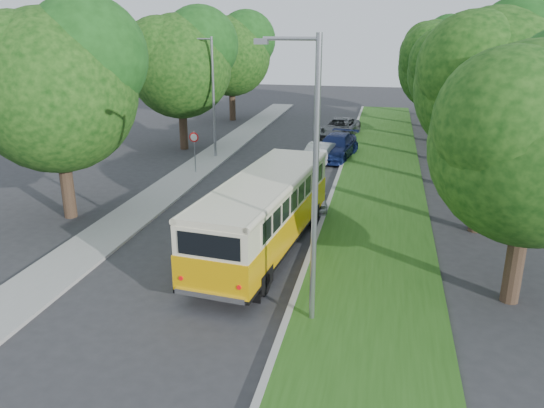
% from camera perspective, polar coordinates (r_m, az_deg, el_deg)
% --- Properties ---
extents(ground, '(120.00, 120.00, 0.00)m').
position_cam_1_polar(ground, '(18.88, -7.76, -7.11)').
color(ground, '#2C2C2F').
rests_on(ground, ground).
extents(curb, '(0.20, 70.00, 0.15)m').
position_cam_1_polar(curb, '(22.56, 5.20, -2.38)').
color(curb, gray).
rests_on(curb, ground).
extents(grass_verge, '(4.50, 70.00, 0.13)m').
position_cam_1_polar(grass_verge, '(22.44, 11.17, -2.82)').
color(grass_verge, '#244F15').
rests_on(grass_verge, ground).
extents(sidewalk, '(2.20, 70.00, 0.12)m').
position_cam_1_polar(sidewalk, '(24.91, -14.34, -0.88)').
color(sidewalk, gray).
rests_on(sidewalk, ground).
extents(treeline, '(24.27, 41.91, 9.46)m').
position_cam_1_polar(treeline, '(34.11, 7.56, 14.81)').
color(treeline, '#332319').
rests_on(treeline, ground).
extents(lamppost_near, '(1.71, 0.16, 8.00)m').
position_cam_1_polar(lamppost_near, '(14.07, 4.32, 2.98)').
color(lamppost_near, gray).
rests_on(lamppost_near, ground).
extents(lamppost_far, '(1.71, 0.16, 7.50)m').
position_cam_1_polar(lamppost_far, '(33.91, -6.49, 11.75)').
color(lamppost_far, gray).
rests_on(lamppost_far, ground).
extents(warning_sign, '(0.56, 0.10, 2.50)m').
position_cam_1_polar(warning_sign, '(30.50, -8.36, 6.31)').
color(warning_sign, gray).
rests_on(warning_sign, ground).
extents(vintage_bus, '(3.57, 10.06, 2.92)m').
position_cam_1_polar(vintage_bus, '(19.70, -0.85, -1.19)').
color(vintage_bus, '#E2A107').
rests_on(vintage_bus, ground).
extents(car_silver, '(2.16, 3.79, 1.22)m').
position_cam_1_polar(car_silver, '(24.94, 4.08, 1.03)').
color(car_silver, silver).
rests_on(car_silver, ground).
extents(car_white, '(2.19, 4.16, 1.30)m').
position_cam_1_polar(car_white, '(32.57, 5.03, 5.32)').
color(car_white, silver).
rests_on(car_white, ground).
extents(car_blue, '(2.95, 5.45, 1.50)m').
position_cam_1_polar(car_blue, '(34.44, 6.88, 6.16)').
color(car_blue, navy).
rests_on(car_blue, ground).
extents(car_grey, '(3.07, 5.38, 1.41)m').
position_cam_1_polar(car_grey, '(41.10, 7.31, 8.13)').
color(car_grey, '#5A5D61').
rests_on(car_grey, ground).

